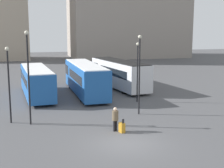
# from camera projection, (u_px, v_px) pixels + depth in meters

# --- Properties ---
(ground_plane) EXTENTS (160.00, 160.00, 0.00)m
(ground_plane) POSITION_uv_depth(u_px,v_px,m) (127.00, 143.00, 18.38)
(ground_plane) COLOR #4C4C4F
(bus_0) EXTENTS (3.18, 10.31, 2.91)m
(bus_0) POSITION_uv_depth(u_px,v_px,m) (36.00, 81.00, 31.18)
(bus_0) COLOR #1E56A3
(bus_0) RESTS_ON ground_plane
(bus_1) EXTENTS (2.68, 11.71, 3.18)m
(bus_1) POSITION_uv_depth(u_px,v_px,m) (85.00, 77.00, 32.47)
(bus_1) COLOR #1E56A3
(bus_1) RESTS_ON ground_plane
(bus_2) EXTENTS (4.14, 11.33, 3.16)m
(bus_2) POSITION_uv_depth(u_px,v_px,m) (119.00, 73.00, 35.98)
(bus_2) COLOR silver
(bus_2) RESTS_ON ground_plane
(traveler) EXTENTS (0.50, 0.50, 1.62)m
(traveler) POSITION_uv_depth(u_px,v_px,m) (115.00, 117.00, 20.48)
(traveler) COLOR black
(traveler) RESTS_ON ground_plane
(suitcase) EXTENTS (0.37, 0.48, 0.94)m
(suitcase) POSITION_uv_depth(u_px,v_px,m) (122.00, 128.00, 20.31)
(suitcase) COLOR #B27A1E
(suitcase) RESTS_ON ground_plane
(lamp_post_0) EXTENTS (0.28, 0.28, 6.23)m
(lamp_post_0) POSITION_uv_depth(u_px,v_px,m) (139.00, 69.00, 24.20)
(lamp_post_0) COLOR black
(lamp_post_0) RESTS_ON ground_plane
(lamp_post_1) EXTENTS (0.28, 0.28, 6.57)m
(lamp_post_1) POSITION_uv_depth(u_px,v_px,m) (28.00, 71.00, 21.47)
(lamp_post_1) COLOR black
(lamp_post_1) RESTS_ON ground_plane
(lamp_post_2) EXTENTS (0.28, 0.28, 5.50)m
(lamp_post_2) POSITION_uv_depth(u_px,v_px,m) (137.00, 67.00, 28.54)
(lamp_post_2) COLOR black
(lamp_post_2) RESTS_ON ground_plane
(lamp_post_3) EXTENTS (0.28, 0.28, 5.46)m
(lamp_post_3) POSITION_uv_depth(u_px,v_px,m) (9.00, 79.00, 21.93)
(lamp_post_3) COLOR black
(lamp_post_3) RESTS_ON ground_plane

